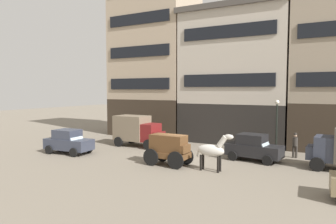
{
  "coord_description": "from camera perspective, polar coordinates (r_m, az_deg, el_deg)",
  "views": [
    {
      "loc": [
        9.26,
        -18.43,
        4.88
      ],
      "look_at": [
        -2.28,
        2.1,
        3.18
      ],
      "focal_mm": 33.2,
      "sensor_mm": 36.0,
      "label": 1
    }
  ],
  "objects": [
    {
      "name": "ground_plane",
      "position": [
        21.19,
        2.63,
        -9.18
      ],
      "size": [
        120.0,
        120.0,
        0.0
      ],
      "primitive_type": "plane",
      "color": "slate"
    },
    {
      "name": "building_far_left",
      "position": [
        34.17,
        -2.38,
        10.42
      ],
      "size": [
        8.85,
        6.73,
        17.16
      ],
      "color": "#33281E",
      "rests_on": "ground_plane"
    },
    {
      "name": "building_center_left",
      "position": [
        30.22,
        12.66,
        6.58
      ],
      "size": [
        10.14,
        6.73,
        12.37
      ],
      "color": "black",
      "rests_on": "ground_plane"
    },
    {
      "name": "cargo_wagon",
      "position": [
        20.1,
        0.19,
        -6.56
      ],
      "size": [
        2.92,
        1.53,
        1.98
      ],
      "color": "brown",
      "rests_on": "ground_plane"
    },
    {
      "name": "draft_horse",
      "position": [
        18.84,
        8.11,
        -6.95
      ],
      "size": [
        2.34,
        0.62,
        2.3
      ],
      "color": "beige",
      "rests_on": "ground_plane"
    },
    {
      "name": "delivery_truck_near",
      "position": [
        26.87,
        -5.6,
        -3.27
      ],
      "size": [
        4.36,
        2.15,
        2.62
      ],
      "color": "maroon",
      "rests_on": "ground_plane"
    },
    {
      "name": "sedan_dark",
      "position": [
        25.01,
        -17.81,
        -5.19
      ],
      "size": [
        3.81,
        2.09,
        1.83
      ],
      "color": "#333847",
      "rests_on": "ground_plane"
    },
    {
      "name": "sedan_parked_curb",
      "position": [
        22.21,
        15.44,
        -6.3
      ],
      "size": [
        3.86,
        2.2,
        1.83
      ],
      "color": "black",
      "rests_on": "ground_plane"
    },
    {
      "name": "pedestrian_officer",
      "position": [
        24.06,
        22.3,
        -5.49
      ],
      "size": [
        0.41,
        0.41,
        1.79
      ],
      "color": "#38332D",
      "rests_on": "ground_plane"
    },
    {
      "name": "streetlamp_curbside",
      "position": [
        24.16,
        19.34,
        -1.34
      ],
      "size": [
        0.32,
        0.32,
        4.12
      ],
      "color": "black",
      "rests_on": "ground_plane"
    },
    {
      "name": "fire_hydrant_curbside",
      "position": [
        25.14,
        15.1,
        -6.21
      ],
      "size": [
        0.24,
        0.24,
        0.83
      ],
      "color": "maroon",
      "rests_on": "ground_plane"
    }
  ]
}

